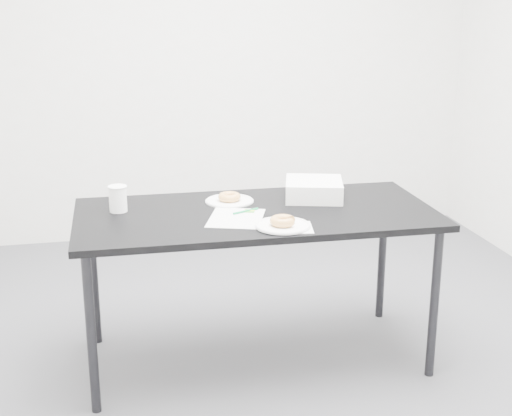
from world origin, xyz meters
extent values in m
plane|color=#4A4A4F|center=(0.00, 0.00, 0.00)|extent=(4.00, 4.00, 0.00)
cube|color=white|center=(0.00, 2.00, 1.35)|extent=(4.00, 0.02, 2.70)
cube|color=black|center=(-0.06, -0.02, 0.76)|extent=(1.71, 0.82, 0.03)
cylinder|color=black|center=(-0.85, -0.35, 0.37)|extent=(0.04, 0.04, 0.74)
cylinder|color=black|center=(-0.84, 0.32, 0.37)|extent=(0.04, 0.04, 0.74)
cylinder|color=black|center=(0.72, -0.37, 0.37)|extent=(0.04, 0.04, 0.74)
cylinder|color=black|center=(0.73, 0.30, 0.37)|extent=(0.04, 0.04, 0.74)
cube|color=white|center=(-0.17, -0.11, 0.78)|extent=(0.33, 0.37, 0.00)
cube|color=green|center=(-0.09, -0.02, 0.78)|extent=(0.06, 0.06, 0.00)
cylinder|color=#0C8C49|center=(-0.11, -0.03, 0.78)|extent=(0.13, 0.07, 0.01)
cube|color=white|center=(0.04, -0.30, 0.78)|extent=(0.20, 0.20, 0.00)
cylinder|color=white|center=(0.00, -0.28, 0.78)|extent=(0.25, 0.25, 0.01)
torus|color=#C0893D|center=(0.00, -0.28, 0.80)|extent=(0.15, 0.15, 0.04)
cylinder|color=white|center=(-0.16, 0.16, 0.78)|extent=(0.24, 0.24, 0.01)
torus|color=#C0893D|center=(-0.16, 0.16, 0.80)|extent=(0.14, 0.14, 0.04)
cylinder|color=white|center=(-0.70, 0.11, 0.84)|extent=(0.08, 0.08, 0.13)
cylinder|color=silver|center=(0.37, 0.28, 0.78)|extent=(0.09, 0.09, 0.01)
cube|color=white|center=(0.27, 0.13, 0.82)|extent=(0.34, 0.34, 0.09)
camera|label=1|loc=(-0.75, -3.18, 1.77)|focal=50.00mm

